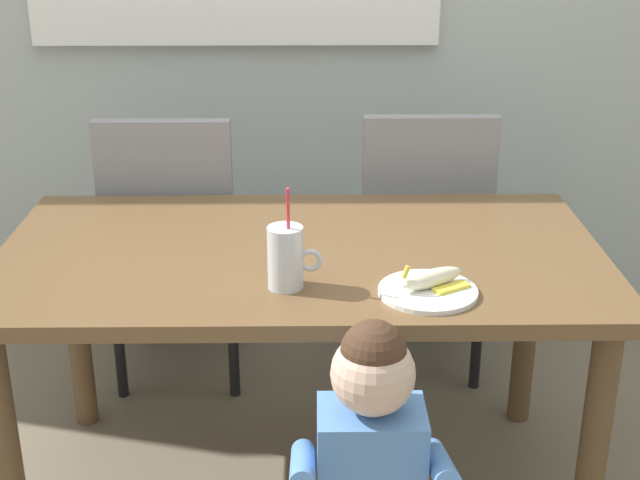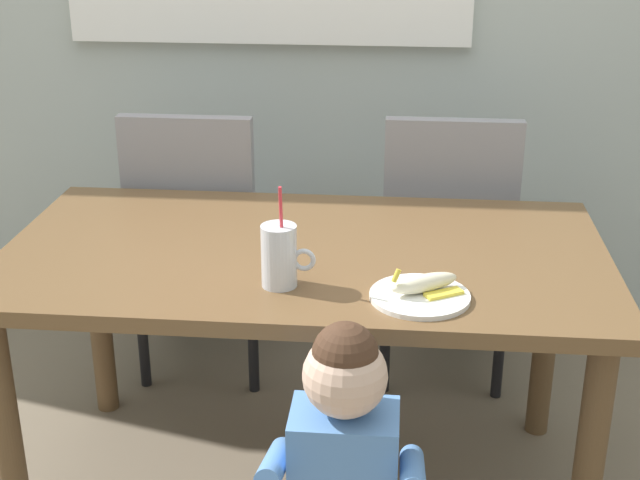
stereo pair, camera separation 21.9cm
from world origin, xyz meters
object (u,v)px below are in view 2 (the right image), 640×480
Objects in this scene: milk_cup at (280,259)px; dining_chair_left at (199,230)px; snack_plate at (420,296)px; peeled_banana at (425,284)px; dining_table at (305,282)px; toddler_standing at (344,460)px; dining_chair_right at (446,234)px.

dining_chair_left is at bearing 115.19° from milk_cup.
peeled_banana reaches higher than snack_plate.
dining_chair_left reaches higher than dining_table.
milk_cup reaches higher than snack_plate.
dining_chair_left is 3.81× the size of milk_cup.
peeled_banana is at bearing 64.91° from toddler_standing.
toddler_standing is at bearing -64.09° from milk_cup.
dining_chair_left reaches higher than toddler_standing.
dining_chair_right is (0.40, 0.64, -0.11)m from dining_table.
dining_chair_right is at bearing 83.50° from snack_plate.
milk_cup is 0.33m from snack_plate.
peeled_banana is (0.01, 0.02, 0.03)m from snack_plate.
milk_cup is 1.44× the size of peeled_banana.
dining_chair_left is 1.15× the size of toddler_standing.
dining_table is 0.63m from toddler_standing.
dining_chair_left is 4.17× the size of snack_plate.
snack_plate is (0.72, -0.87, 0.21)m from dining_chair_left.
toddler_standing is 0.42m from snack_plate.
dining_chair_right is 1.01m from milk_cup.
snack_plate is at bearing 129.40° from dining_chair_left.
snack_plate is at bearing -42.57° from dining_table.
toddler_standing is at bearing -115.09° from peeled_banana.
dining_chair_left is at bearing 129.40° from snack_plate.
snack_plate is at bearing -127.55° from peeled_banana.
dining_table is at bearing 58.20° from dining_chair_right.
snack_plate is (-0.10, -0.91, 0.21)m from dining_chair_right.
dining_chair_left is at bearing 115.41° from toddler_standing.
snack_plate is at bearing -7.24° from milk_cup.
dining_chair_right is 0.94m from snack_plate.
dining_table is 1.86× the size of toddler_standing.
dining_chair_left is at bearing 2.81° from dining_chair_right.
dining_chair_left is 1.00× the size of dining_chair_right.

